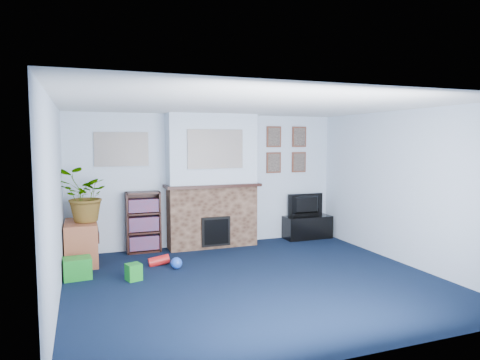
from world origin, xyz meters
name	(u,v)px	position (x,y,z in m)	size (l,w,h in m)	color
floor	(255,281)	(0.00, 0.00, 0.00)	(5.00, 4.50, 0.01)	black
ceiling	(256,105)	(0.00, 0.00, 2.40)	(5.00, 4.50, 0.01)	white
wall_back	(209,180)	(0.00, 2.25, 1.20)	(5.00, 0.04, 2.40)	silver
wall_front	(355,225)	(0.00, -2.25, 1.20)	(5.00, 0.04, 2.40)	silver
wall_left	(55,204)	(-2.50, 0.00, 1.20)	(0.04, 4.50, 2.40)	silver
wall_right	(404,187)	(2.50, 0.00, 1.20)	(0.04, 4.50, 2.40)	silver
chimney_breast	(212,182)	(0.00, 2.05, 1.18)	(1.72, 0.50, 2.40)	brown
collage_main	(215,149)	(0.00, 1.84, 1.78)	(1.00, 0.03, 0.68)	gray
collage_left	(122,149)	(-1.55, 2.23, 1.78)	(0.90, 0.03, 0.58)	gray
portrait_tl	(274,137)	(1.30, 2.23, 2.00)	(0.30, 0.03, 0.40)	brown
portrait_tr	(299,137)	(1.85, 2.23, 2.00)	(0.30, 0.03, 0.40)	brown
portrait_bl	(274,163)	(1.30, 2.23, 1.50)	(0.30, 0.03, 0.40)	brown
portrait_br	(299,162)	(1.85, 2.23, 1.50)	(0.30, 0.03, 0.40)	brown
tv_stand	(307,227)	(1.95, 2.03, 0.22)	(0.94, 0.39, 0.44)	black
television	(307,205)	(1.95, 2.05, 0.66)	(0.75, 0.10, 0.43)	black
bookshelf	(143,223)	(-1.23, 2.11, 0.50)	(0.58, 0.28, 1.05)	black
sideboard	(81,241)	(-2.24, 1.72, 0.35)	(0.47, 0.85, 0.66)	#9A4F31
potted_plant	(83,195)	(-2.19, 1.67, 1.08)	(0.75, 0.65, 0.84)	#26661E
mantel_clock	(207,180)	(-0.11, 2.00, 1.22)	(0.11, 0.07, 0.15)	gold
mantel_candle	(233,179)	(0.38, 2.00, 1.23)	(0.05, 0.05, 0.16)	#B2BFC6
mantel_teddy	(182,181)	(-0.56, 2.00, 1.22)	(0.13, 0.13, 0.13)	slate
mantel_can	(248,180)	(0.68, 2.00, 1.21)	(0.05, 0.05, 0.11)	#198C26
green_crate	(77,269)	(-2.30, 0.95, 0.14)	(0.37, 0.30, 0.30)	#198C26
toy_ball	(176,263)	(-0.90, 0.92, 0.09)	(0.17, 0.17, 0.17)	blue
toy_block	(134,272)	(-1.57, 0.61, 0.11)	(0.19, 0.19, 0.23)	#198C26
toy_tube	(159,261)	(-1.12, 1.20, 0.07)	(0.15, 0.15, 0.32)	red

